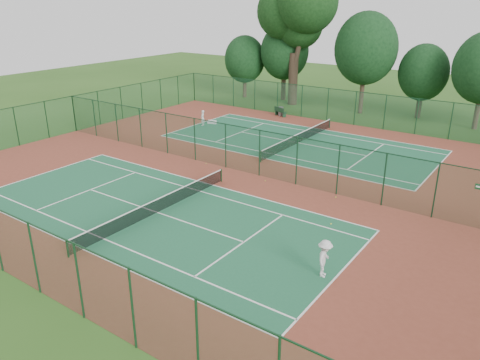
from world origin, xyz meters
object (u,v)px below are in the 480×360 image
Objects in this scene: trash_bin at (281,111)px; bench at (280,112)px; kit_bag at (212,122)px; big_tree at (297,11)px; player_far at (203,118)px; player_near at (325,259)px.

bench is (0.04, -0.23, 0.02)m from trash_bin.
trash_bin is 8.27m from kit_bag.
trash_bin is 12.22m from big_tree.
bench is at bearing 43.10° from kit_bag.
big_tree is at bearing 150.94° from player_far.
trash_bin is 0.59× the size of bench.
bench is at bearing 132.25° from player_far.
trash_bin is (4.35, 8.35, -0.30)m from player_far.
player_near reaches higher than kit_bag.
big_tree is (2.22, 13.46, 10.65)m from kit_bag.
trash_bin reaches higher than bench.
player_far is 17.90m from big_tree.
player_near reaches higher than trash_bin.
kit_bag is 17.31m from big_tree.
player_far is 1.73× the size of kit_bag.
player_near is 1.86× the size of trash_bin.
big_tree reaches higher than kit_bag.
big_tree is at bearing 106.39° from trash_bin.
trash_bin is at bearing 20.11° from player_near.
trash_bin is at bearing -73.61° from big_tree.
big_tree reaches higher than trash_bin.
big_tree is (2.50, 14.62, 10.02)m from player_far.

